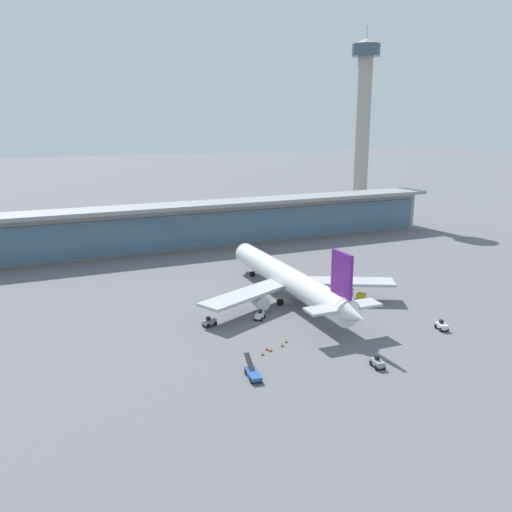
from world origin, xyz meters
TOP-DOWN VIEW (x-y plane):
  - ground_plane at (0.00, 0.00)m, footprint 1200.00×1200.00m
  - airliner_on_stand at (1.84, -1.24)m, footprint 49.20×63.91m
  - service_truck_near_nose_blue at (-22.06, -33.57)m, footprint 2.53×6.93m
  - service_truck_under_wing_white at (-9.62, -9.39)m, footprint 3.21×3.25m
  - service_truck_mid_apron_white at (21.75, -30.28)m, footprint 2.32×3.17m
  - service_truck_by_tail_grey at (-20.80, -8.61)m, footprint 3.27×2.58m
  - service_truck_on_taxiway_grey at (-0.87, -39.04)m, footprint 2.19×3.12m
  - service_truck_at_far_stand_yellow at (14.62, -5.92)m, footprint 7.47×7.86m
  - terminal_building at (0.00, 62.57)m, footprint 183.60×12.80m
  - control_tower at (88.15, 93.82)m, footprint 12.00×12.00m
  - safety_cone_alpha at (-15.15, -24.55)m, footprint 0.62×0.62m
  - safety_cone_bravo at (-11.78, -24.26)m, footprint 0.62×0.62m
  - safety_cone_charlie at (-16.84, -26.26)m, footprint 0.62×0.62m
  - safety_cone_delta at (-14.79, -25.35)m, footprint 0.62×0.62m
  - safety_cone_echo at (-10.24, -22.88)m, footprint 0.62×0.62m

SIDE VIEW (x-z plane):
  - ground_plane at x=0.00m, z-range 0.00..0.00m
  - safety_cone_alpha at x=-15.15m, z-range -0.03..0.67m
  - safety_cone_bravo at x=-11.78m, z-range -0.03..0.67m
  - safety_cone_charlie at x=-16.84m, z-range -0.03..0.67m
  - safety_cone_delta at x=-14.79m, z-range -0.03..0.67m
  - safety_cone_echo at x=-10.24m, z-range -0.03..0.67m
  - service_truck_near_nose_blue at x=-22.06m, z-range -0.54..2.16m
  - service_truck_under_wing_white at x=-9.62m, z-range -0.15..1.90m
  - service_truck_mid_apron_white at x=21.75m, z-range -0.15..1.90m
  - service_truck_by_tail_grey at x=-20.80m, z-range -0.15..1.90m
  - service_truck_on_taxiway_grey at x=-0.87m, z-range -0.15..1.90m
  - service_truck_at_far_stand_yellow at x=14.62m, z-range 0.23..3.18m
  - airliner_on_stand at x=1.84m, z-range -3.15..13.88m
  - terminal_building at x=0.00m, z-range 0.27..15.47m
  - control_tower at x=88.15m, z-range 3.49..84.53m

